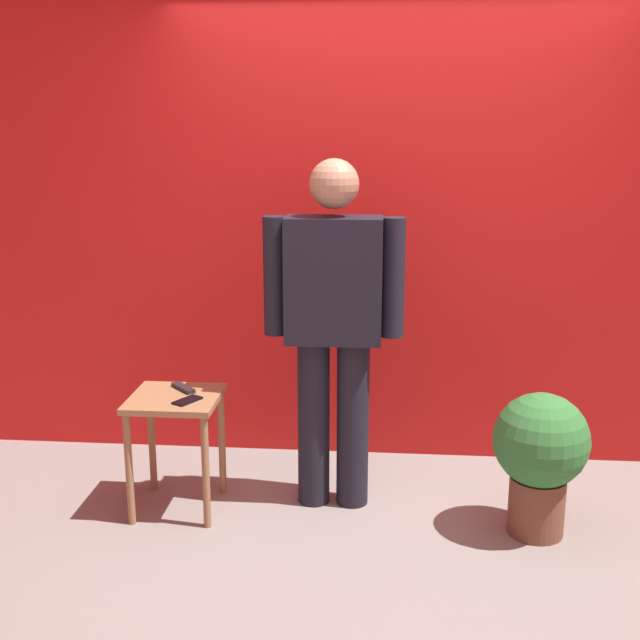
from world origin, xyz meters
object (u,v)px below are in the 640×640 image
standing_person (334,318)px  tv_remote (183,388)px  side_table (176,418)px  cell_phone (187,400)px  potted_plant (540,452)px

standing_person → tv_remote: standing_person is taller
side_table → tv_remote: (0.02, 0.09, 0.13)m
tv_remote → cell_phone: bearing=-112.6°
cell_phone → tv_remote: 0.18m
side_table → potted_plant: 1.74m
standing_person → tv_remote: (-0.75, -0.04, -0.36)m
standing_person → tv_remote: size_ratio=10.14×
standing_person → tv_remote: 0.83m
side_table → potted_plant: bearing=-3.6°
standing_person → side_table: 0.92m
tv_remote → standing_person: bearing=-40.4°
side_table → cell_phone: (0.08, -0.07, 0.12)m
tv_remote → potted_plant: potted_plant is taller
cell_phone → potted_plant: 1.67m
cell_phone → potted_plant: (1.66, -0.04, -0.19)m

